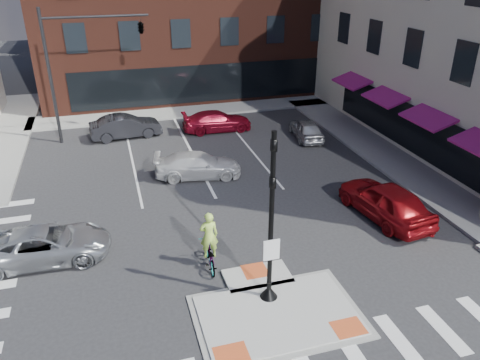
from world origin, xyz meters
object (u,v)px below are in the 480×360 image
object	(u,v)px
silver_suv	(45,245)
bg_car_silver	(306,129)
white_pickup	(198,165)
cyclist	(209,249)
red_sedan	(386,201)
bg_car_dark	(126,126)
bg_car_red	(217,121)

from	to	relation	value
silver_suv	bg_car_silver	xyz separation A→B (m)	(14.87, 9.34, -0.04)
white_pickup	cyclist	distance (m)	7.99
red_sedan	bg_car_dark	xyz separation A→B (m)	(-10.32, 13.59, -0.11)
white_pickup	bg_car_silver	world-z (taller)	white_pickup
silver_suv	bg_car_dark	bearing A→B (deg)	-15.03
silver_suv	bg_car_red	world-z (taller)	silver_suv
red_sedan	cyclist	world-z (taller)	cyclist
red_sedan	bg_car_red	size ratio (longest dim) A/B	1.08
silver_suv	white_pickup	distance (m)	9.12
white_pickup	bg_car_dark	world-z (taller)	bg_car_dark
bg_car_silver	bg_car_red	distance (m)	5.91
bg_car_silver	cyclist	world-z (taller)	cyclist
red_sedan	white_pickup	bearing A→B (deg)	-50.32
white_pickup	silver_suv	bearing A→B (deg)	138.55
bg_car_silver	bg_car_red	xyz separation A→B (m)	(-5.08, 3.02, 0.03)
silver_suv	bg_car_silver	distance (m)	17.56
silver_suv	red_sedan	world-z (taller)	red_sedan
bg_car_red	cyclist	size ratio (longest dim) A/B	1.97
silver_suv	bg_car_red	size ratio (longest dim) A/B	1.06
white_pickup	cyclist	size ratio (longest dim) A/B	1.94
cyclist	red_sedan	bearing A→B (deg)	-166.93
red_sedan	cyclist	bearing A→B (deg)	1.73
cyclist	bg_car_dark	bearing A→B (deg)	-78.75
cyclist	bg_car_silver	bearing A→B (deg)	-124.25
bg_car_dark	cyclist	xyz separation A→B (m)	(2.02, -14.98, 0.05)
bg_car_dark	bg_car_red	world-z (taller)	bg_car_dark
white_pickup	bg_car_dark	distance (m)	7.78
silver_suv	bg_car_dark	distance (m)	13.36
silver_suv	bg_car_red	xyz separation A→B (m)	(9.78, 12.36, -0.01)
bg_car_red	cyclist	xyz separation A→B (m)	(-3.87, -14.56, 0.12)
red_sedan	bg_car_dark	world-z (taller)	red_sedan
bg_car_silver	bg_car_red	bearing A→B (deg)	-23.62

